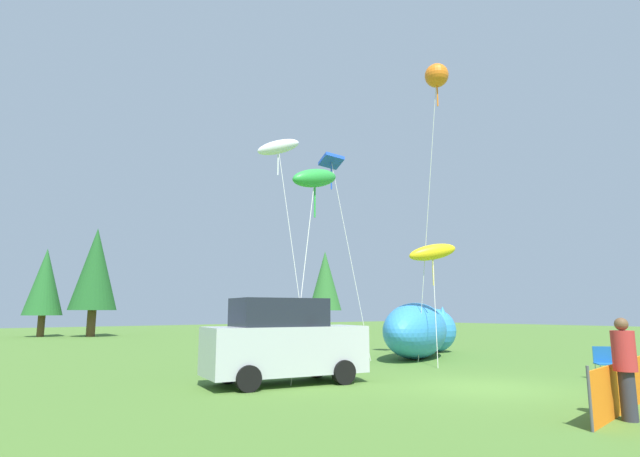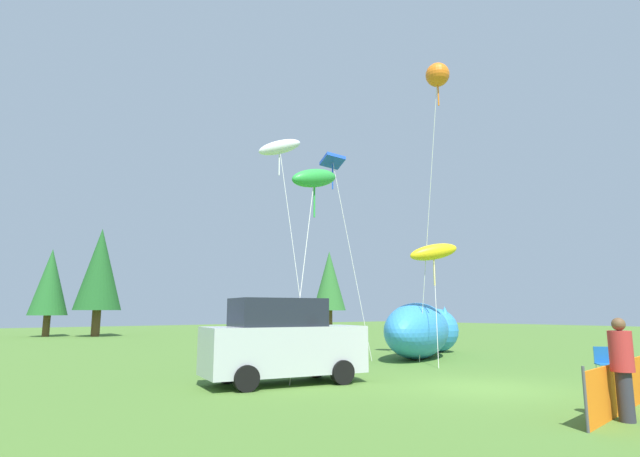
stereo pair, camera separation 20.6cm
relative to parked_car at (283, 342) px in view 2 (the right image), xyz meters
name	(u,v)px [view 2 (the right image)]	position (x,y,z in m)	size (l,w,h in m)	color
ground_plane	(484,388)	(3.66, -3.82, -1.12)	(120.00, 120.00, 0.00)	#4C752D
parked_car	(283,342)	(0.00, 0.00, 0.00)	(4.63, 2.49, 2.30)	#B7BCC1
folding_chair	(605,361)	(7.60, -5.20, -0.57)	(0.74, 0.74, 0.94)	#1959A5
inflatable_cat	(422,332)	(9.23, 2.86, -0.06)	(7.42, 4.95, 2.30)	#338CD8
safety_fence	(632,382)	(3.96, -7.20, -0.64)	(6.33, 0.91, 1.06)	orange
spectator_in_white_shirt	(622,364)	(2.19, -7.71, -0.12)	(0.40, 0.40, 1.84)	#2D2D38
kite_green_fish	(314,179)	(1.74, 0.84, 5.09)	(2.73, 1.54, 6.75)	silver
kite_yellow_hero	(434,252)	(7.58, 0.76, 3.10)	(2.31, 1.73, 4.74)	silver
kite_blue_box	(333,165)	(5.90, 4.83, 7.28)	(1.11, 2.43, 8.84)	silver
kite_orange_flower	(437,76)	(7.42, 0.11, 10.14)	(0.95, 1.88, 11.78)	silver
kite_white_ghost	(280,148)	(4.02, 6.32, 8.05)	(1.90, 3.70, 9.78)	silver
horizon_tree_east	(50,282)	(-0.05, 32.26, 3.06)	(2.85, 2.85, 6.80)	brown
horizon_tree_west	(100,269)	(2.99, 30.09, 4.08)	(3.55, 3.55, 8.47)	brown
horizon_tree_mid	(329,281)	(26.84, 30.42, 4.06)	(3.53, 3.53, 8.43)	brown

